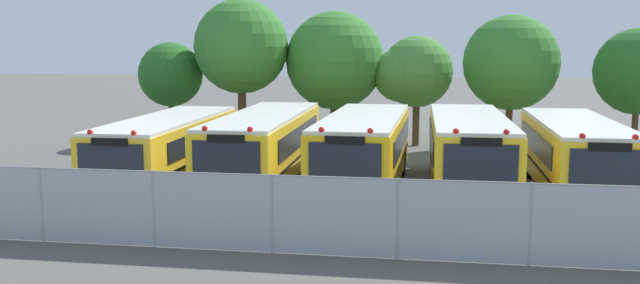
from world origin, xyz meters
name	(u,v)px	position (x,y,z in m)	size (l,w,h in m)	color
ground_plane	(364,188)	(0.00, 0.00, 0.00)	(160.00, 160.00, 0.00)	#595651
school_bus_0	(168,146)	(-7.27, -0.06, 1.32)	(2.71, 9.74, 2.51)	yellow
school_bus_1	(264,145)	(-3.67, 0.17, 1.41)	(2.70, 10.19, 2.69)	yellow
school_bus_2	(364,149)	(0.00, -0.23, 1.43)	(2.79, 9.52, 2.73)	yellow
school_bus_3	(469,150)	(3.60, 0.12, 1.44)	(2.74, 9.66, 2.73)	yellow
school_bus_4	(575,153)	(7.13, 0.15, 1.39)	(2.61, 9.27, 2.64)	yellow
tree_0	(169,74)	(-10.89, 9.45, 3.54)	(3.25, 3.25, 5.13)	#4C3823
tree_1	(239,48)	(-7.14, 9.12, 4.86)	(4.64, 4.64, 7.24)	#4C3823
tree_2	(334,59)	(-2.54, 10.26, 4.30)	(4.89, 4.89, 6.65)	#4C3823
tree_3	(412,73)	(1.30, 10.35, 3.63)	(3.88, 3.52, 5.45)	#4C3823
tree_4	(513,63)	(6.04, 9.80, 4.15)	(4.51, 4.51, 6.42)	#4C3823
tree_5	(636,72)	(11.48, 9.57, 3.75)	(3.97, 3.97, 5.78)	#4C3823
chainlink_fence	(334,215)	(0.05, -8.04, 1.02)	(21.32, 0.07, 1.97)	#9EA0A3
traffic_cone	(173,228)	(-4.32, -7.28, 0.30)	(0.46, 0.46, 0.60)	#EA5914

